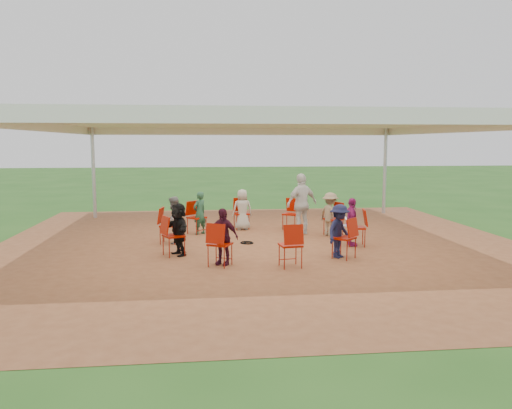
{
  "coord_description": "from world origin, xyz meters",
  "views": [
    {
      "loc": [
        -1.47,
        -12.0,
        2.5
      ],
      "look_at": [
        -0.1,
        0.3,
        0.97
      ],
      "focal_mm": 35.0,
      "sensor_mm": 36.0,
      "label": 1
    }
  ],
  "objects": [
    {
      "name": "ground",
      "position": [
        0.0,
        0.0,
        0.0
      ],
      "size": [
        80.0,
        80.0,
        0.0
      ],
      "primitive_type": "plane",
      "color": "#25531A",
      "rests_on": "ground"
    },
    {
      "name": "dirt_patch",
      "position": [
        0.0,
        0.0,
        0.01
      ],
      "size": [
        13.0,
        13.0,
        0.0
      ],
      "primitive_type": "plane",
      "color": "brown",
      "rests_on": "ground"
    },
    {
      "name": "tent",
      "position": [
        0.0,
        0.0,
        2.37
      ],
      "size": [
        10.33,
        10.33,
        3.0
      ],
      "color": "#B2B2B7",
      "rests_on": "ground"
    },
    {
      "name": "chair_0",
      "position": [
        2.27,
        -0.42,
        0.45
      ],
      "size": [
        0.51,
        0.49,
        0.9
      ],
      "primitive_type": null,
      "rotation": [
        0.0,
        0.0,
        1.39
      ],
      "color": "#9D1100",
      "rests_on": "ground"
    },
    {
      "name": "chair_1",
      "position": [
        2.08,
        1.0,
        0.45
      ],
      "size": [
        0.58,
        0.57,
        0.9
      ],
      "primitive_type": null,
      "rotation": [
        0.0,
        0.0,
        2.02
      ],
      "color": "#9D1100",
      "rests_on": "ground"
    },
    {
      "name": "chair_2",
      "position": [
        1.1,
        2.03,
        0.45
      ],
      "size": [
        0.58,
        0.59,
        0.9
      ],
      "primitive_type": null,
      "rotation": [
        0.0,
        0.0,
        2.65
      ],
      "color": "#9D1100",
      "rests_on": "ground"
    },
    {
      "name": "chair_3",
      "position": [
        -0.31,
        2.29,
        0.45
      ],
      "size": [
        0.47,
        0.49,
        0.9
      ],
      "primitive_type": null,
      "rotation": [
        0.0,
        0.0,
        -3.01
      ],
      "color": "#9D1100",
      "rests_on": "ground"
    },
    {
      "name": "chair_4",
      "position": [
        -1.6,
        1.67,
        0.45
      ],
      "size": [
        0.61,
        0.61,
        0.9
      ],
      "primitive_type": null,
      "rotation": [
        0.0,
        0.0,
        -2.38
      ],
      "color": "#9D1100",
      "rests_on": "ground"
    },
    {
      "name": "chair_5",
      "position": [
        -2.27,
        0.42,
        0.45
      ],
      "size": [
        0.51,
        0.49,
        0.9
      ],
      "primitive_type": null,
      "rotation": [
        0.0,
        0.0,
        -1.75
      ],
      "color": "#9D1100",
      "rests_on": "ground"
    },
    {
      "name": "chair_6",
      "position": [
        -2.08,
        -1.0,
        0.45
      ],
      "size": [
        0.58,
        0.57,
        0.9
      ],
      "primitive_type": null,
      "rotation": [
        0.0,
        0.0,
        -1.12
      ],
      "color": "#9D1100",
      "rests_on": "ground"
    },
    {
      "name": "chair_7",
      "position": [
        -1.1,
        -2.03,
        0.45
      ],
      "size": [
        0.58,
        0.59,
        0.9
      ],
      "primitive_type": null,
      "rotation": [
        0.0,
        0.0,
        -0.5
      ],
      "color": "#9D1100",
      "rests_on": "ground"
    },
    {
      "name": "chair_8",
      "position": [
        0.31,
        -2.29,
        0.45
      ],
      "size": [
        0.47,
        0.49,
        0.9
      ],
      "primitive_type": null,
      "rotation": [
        0.0,
        0.0,
        0.13
      ],
      "color": "#9D1100",
      "rests_on": "ground"
    },
    {
      "name": "chair_9",
      "position": [
        1.6,
        -1.67,
        0.45
      ],
      "size": [
        0.61,
        0.61,
        0.9
      ],
      "primitive_type": null,
      "rotation": [
        0.0,
        0.0,
        0.76
      ],
      "color": "#9D1100",
      "rests_on": "ground"
    },
    {
      "name": "person_seated_0",
      "position": [
        2.16,
        -0.39,
        0.59
      ],
      "size": [
        0.47,
        0.74,
        1.17
      ],
      "primitive_type": "imported",
      "rotation": [
        0.0,
        0.0,
        1.39
      ],
      "color": "#941A64",
      "rests_on": "ground"
    },
    {
      "name": "person_seated_1",
      "position": [
        1.98,
        0.95,
        0.59
      ],
      "size": [
        0.67,
        0.85,
        1.17
      ],
      "primitive_type": "imported",
      "rotation": [
        0.0,
        0.0,
        2.02
      ],
      "color": "#8F795B",
      "rests_on": "ground"
    },
    {
      "name": "person_seated_2",
      "position": [
        -0.29,
        2.17,
        0.59
      ],
      "size": [
        0.61,
        0.39,
        1.17
      ],
      "primitive_type": "imported",
      "rotation": [
        0.0,
        0.0,
        -3.01
      ],
      "color": "#AEA999",
      "rests_on": "ground"
    },
    {
      "name": "person_seated_3",
      "position": [
        -1.51,
        1.59,
        0.59
      ],
      "size": [
        0.5,
        0.5,
        1.17
      ],
      "primitive_type": "imported",
      "rotation": [
        0.0,
        0.0,
        -2.38
      ],
      "color": "#255137",
      "rests_on": "ground"
    },
    {
      "name": "person_seated_4",
      "position": [
        -2.16,
        0.39,
        0.59
      ],
      "size": [
        0.43,
        0.62,
        1.17
      ],
      "primitive_type": "imported",
      "rotation": [
        0.0,
        0.0,
        -1.75
      ],
      "color": "slate",
      "rests_on": "ground"
    },
    {
      "name": "person_seated_5",
      "position": [
        -1.98,
        -0.95,
        0.59
      ],
      "size": [
        0.84,
        1.16,
        1.17
      ],
      "primitive_type": "imported",
      "rotation": [
        0.0,
        0.0,
        -1.12
      ],
      "color": "black",
      "rests_on": "ground"
    },
    {
      "name": "person_seated_6",
      "position": [
        -1.04,
        -1.93,
        0.59
      ],
      "size": [
        0.77,
        0.64,
        1.17
      ],
      "primitive_type": "imported",
      "rotation": [
        0.0,
        0.0,
        -0.5
      ],
      "color": "#3E1122",
      "rests_on": "ground"
    },
    {
      "name": "person_seated_7",
      "position": [
        1.51,
        -1.59,
        0.59
      ],
      "size": [
        0.81,
        0.79,
        1.17
      ],
      "primitive_type": "imported",
      "rotation": [
        0.0,
        0.0,
        0.76
      ],
      "color": "#17193A",
      "rests_on": "ground"
    },
    {
      "name": "standing_person",
      "position": [
        1.27,
        1.3,
        0.84
      ],
      "size": [
        1.1,
        0.88,
        1.67
      ],
      "primitive_type": "imported",
      "rotation": [
        0.0,
        0.0,
        3.6
      ],
      "color": "silver",
      "rests_on": "ground"
    },
    {
      "name": "cable_coil",
      "position": [
        -0.33,
        0.18,
        0.02
      ],
      "size": [
        0.42,
        0.42,
        0.03
      ],
      "rotation": [
        0.0,
        0.0,
        -0.39
      ],
      "color": "black",
      "rests_on": "ground"
    },
    {
      "name": "laptop",
      "position": [
        2.0,
        -0.37,
        0.56
      ],
      "size": [
        0.31,
        0.36,
        0.22
      ],
      "rotation": [
        0.0,
        0.0,
        1.39
      ],
      "color": "#B7B7BC",
      "rests_on": "ground"
    }
  ]
}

